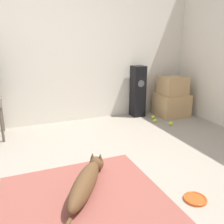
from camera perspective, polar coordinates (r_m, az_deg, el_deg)
name	(u,v)px	position (r m, az deg, el deg)	size (l,w,h in m)	color
ground_plane	(87,188)	(2.53, -5.71, -16.94)	(12.00, 12.00, 0.00)	#9E9384
wall_back	(46,46)	(4.18, -14.92, 14.41)	(8.00, 0.06, 2.55)	silver
area_rug	(87,203)	(2.34, -5.70, -20.02)	(1.42, 1.45, 0.01)	#934C42
dog	(86,182)	(2.42, -5.93, -15.55)	(0.69, 1.00, 0.21)	brown
frisbee	(195,199)	(2.48, 18.47, -18.31)	(0.21, 0.21, 0.03)	#DB511E
cardboard_box_lower	(171,104)	(4.78, 13.39, 1.69)	(0.55, 0.52, 0.41)	tan
cardboard_box_upper	(173,86)	(4.69, 13.71, 5.85)	(0.44, 0.42, 0.31)	tan
floor_speaker	(138,91)	(4.57, 5.92, 4.71)	(0.23, 0.23, 0.92)	black
tennis_ball_by_boxes	(153,117)	(4.53, 9.38, -1.15)	(0.07, 0.07, 0.07)	#C6E033
tennis_ball_near_speaker	(171,123)	(4.25, 13.35, -2.56)	(0.07, 0.07, 0.07)	#C6E033
tennis_ball_loose_on_carpet	(155,120)	(4.36, 9.88, -1.89)	(0.07, 0.07, 0.07)	#C6E033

